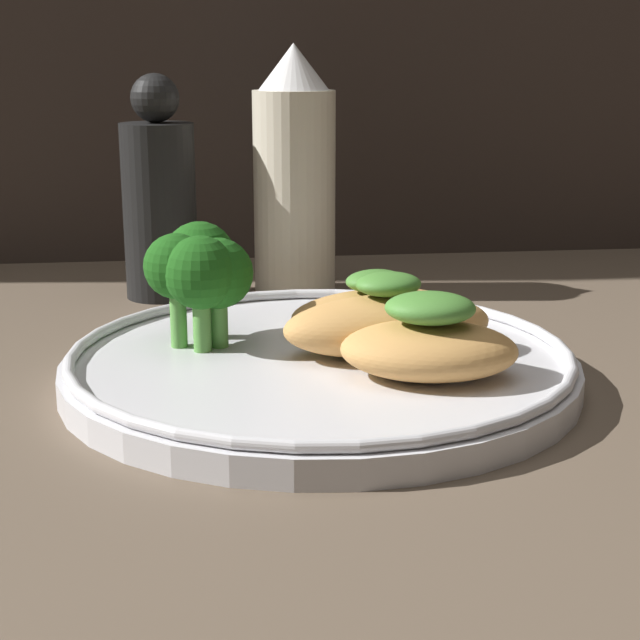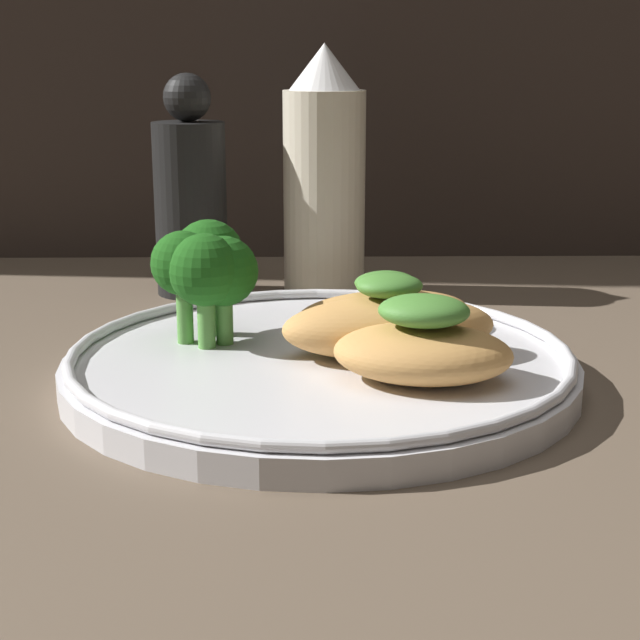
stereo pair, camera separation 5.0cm
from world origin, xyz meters
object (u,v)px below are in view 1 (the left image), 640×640
object	(u,v)px
plate	(320,365)
pepper_grinder	(159,200)
sauce_bottle	(294,177)
broccoli_bunch	(200,270)

from	to	relation	value
plate	pepper_grinder	size ratio (longest dim) A/B	1.73
pepper_grinder	sauce_bottle	bearing A→B (deg)	0.00
broccoli_bunch	pepper_grinder	distance (cm)	17.47
sauce_bottle	pepper_grinder	distance (cm)	9.50
broccoli_bunch	pepper_grinder	bearing A→B (deg)	98.95
broccoli_bunch	pepper_grinder	xyz separation A→B (cm)	(-2.71, 17.21, 1.26)
plate	sauce_bottle	bearing A→B (deg)	88.21
sauce_bottle	plate	bearing A→B (deg)	-91.79
broccoli_bunch	sauce_bottle	bearing A→B (deg)	68.79
plate	broccoli_bunch	world-z (taller)	broccoli_bunch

